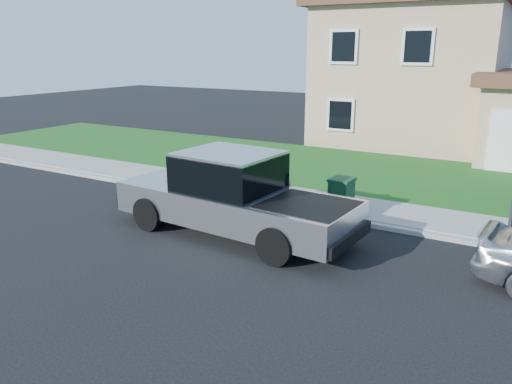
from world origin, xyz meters
TOP-DOWN VIEW (x-y plane):
  - ground at (0.00, 0.00)m, footprint 80.00×80.00m
  - curb at (1.00, 2.90)m, footprint 40.00×0.20m
  - sidewalk at (1.00, 4.00)m, footprint 40.00×2.00m
  - lawn at (1.00, 8.50)m, footprint 40.00×7.00m
  - house at (1.31, 16.38)m, footprint 14.00×11.30m
  - pickup_truck at (-0.53, 0.69)m, footprint 6.51×2.69m
  - woman at (0.08, 2.07)m, footprint 0.73×0.59m
  - trash_bin at (1.35, 3.24)m, footprint 0.64×0.72m

SIDE VIEW (x-z plane):
  - ground at x=0.00m, z-range 0.00..0.00m
  - lawn at x=1.00m, z-range 0.00..0.10m
  - curb at x=1.00m, z-range 0.00..0.12m
  - sidewalk at x=1.00m, z-range 0.00..0.15m
  - trash_bin at x=1.35m, z-range 0.16..1.13m
  - woman at x=0.08m, z-range -0.05..1.87m
  - pickup_truck at x=-0.53m, z-range -0.07..2.02m
  - house at x=1.31m, z-range -0.26..6.59m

